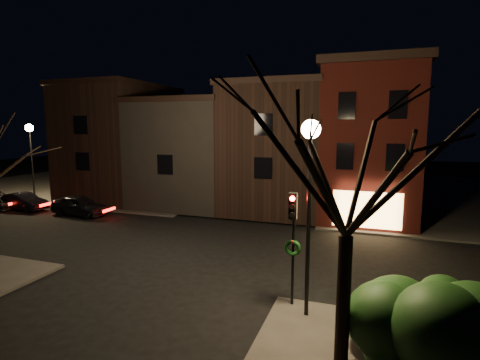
% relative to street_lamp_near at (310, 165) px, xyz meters
% --- Properties ---
extents(ground, '(120.00, 120.00, 0.00)m').
position_rel_street_lamp_near_xyz_m(ground, '(-6.20, 6.00, -5.18)').
color(ground, black).
rests_on(ground, ground).
extents(sidewalk_far_left, '(30.00, 30.00, 0.12)m').
position_rel_street_lamp_near_xyz_m(sidewalk_far_left, '(-26.20, 26.00, -5.12)').
color(sidewalk_far_left, '#2D2B28').
rests_on(sidewalk_far_left, ground).
extents(corner_building, '(6.50, 8.50, 10.50)m').
position_rel_street_lamp_near_xyz_m(corner_building, '(1.80, 15.47, 0.22)').
color(corner_building, '#400F0B').
rests_on(corner_building, ground).
extents(row_building_a, '(7.30, 10.30, 9.40)m').
position_rel_street_lamp_near_xyz_m(row_building_a, '(-4.70, 16.50, -0.34)').
color(row_building_a, black).
rests_on(row_building_a, ground).
extents(row_building_b, '(7.80, 10.30, 8.40)m').
position_rel_street_lamp_near_xyz_m(row_building_b, '(-11.95, 16.50, -0.85)').
color(row_building_b, black).
rests_on(row_building_b, ground).
extents(row_building_c, '(7.30, 10.30, 9.90)m').
position_rel_street_lamp_near_xyz_m(row_building_c, '(-19.20, 16.50, -0.09)').
color(row_building_c, black).
rests_on(row_building_c, ground).
extents(street_lamp_near, '(0.60, 0.60, 6.48)m').
position_rel_street_lamp_near_xyz_m(street_lamp_near, '(0.00, 0.00, 0.00)').
color(street_lamp_near, black).
rests_on(street_lamp_near, sidewalk_near_right).
extents(street_lamp_far, '(0.60, 0.60, 6.48)m').
position_rel_street_lamp_near_xyz_m(street_lamp_far, '(-25.20, 12.20, 0.00)').
color(street_lamp_far, black).
rests_on(street_lamp_far, sidewalk_far_left).
extents(traffic_signal, '(0.58, 0.38, 4.05)m').
position_rel_street_lamp_near_xyz_m(traffic_signal, '(-0.60, 0.49, -2.37)').
color(traffic_signal, black).
rests_on(traffic_signal, sidewalk_near_right).
extents(bare_tree_right, '(6.40, 6.40, 8.50)m').
position_rel_street_lamp_near_xyz_m(bare_tree_right, '(1.30, -2.50, 0.97)').
color(bare_tree_right, black).
rests_on(bare_tree_right, sidewalk_near_right).
extents(evergreen_bush, '(3.30, 3.30, 2.39)m').
position_rel_street_lamp_near_xyz_m(evergreen_bush, '(3.30, -2.00, -3.86)').
color(evergreen_bush, black).
rests_on(evergreen_bush, sidewalk_near_right).
extents(parked_car_a, '(4.41, 1.99, 1.47)m').
position_rel_street_lamp_near_xyz_m(parked_car_a, '(-17.92, 9.43, -4.44)').
color(parked_car_a, black).
rests_on(parked_car_a, ground).
extents(parked_car_b, '(4.15, 1.79, 1.33)m').
position_rel_street_lamp_near_xyz_m(parked_car_b, '(-23.33, 9.47, -4.51)').
color(parked_car_b, black).
rests_on(parked_car_b, ground).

